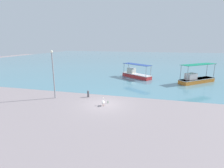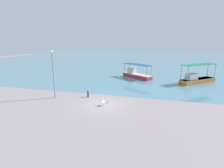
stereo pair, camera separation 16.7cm
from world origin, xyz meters
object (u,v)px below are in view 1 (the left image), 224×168
object	(u,v)px
pelican	(103,102)
lamp_post	(53,72)
fishing_boat_far_left	(196,79)
glass_bottle	(108,102)
mooring_bollard	(88,94)
fishing_boat_outer	(136,74)

from	to	relation	value
pelican	lamp_post	bearing A→B (deg)	170.86
fishing_boat_far_left	glass_bottle	size ratio (longest dim) A/B	21.73
lamp_post	mooring_bollard	xyz separation A→B (m)	(3.49, 1.26, -2.59)
mooring_bollard	lamp_post	bearing A→B (deg)	-160.17
fishing_boat_far_left	glass_bottle	world-z (taller)	fishing_boat_far_left
fishing_boat_outer	lamp_post	distance (m)	15.78
fishing_boat_outer	glass_bottle	distance (m)	13.95
fishing_boat_far_left	mooring_bollard	size ratio (longest dim) A/B	7.51
lamp_post	mooring_bollard	size ratio (longest dim) A/B	6.80
fishing_boat_far_left	pelican	bearing A→B (deg)	-129.83
lamp_post	glass_bottle	size ratio (longest dim) A/B	19.67
glass_bottle	lamp_post	bearing A→B (deg)	178.57
fishing_boat_far_left	fishing_boat_outer	size ratio (longest dim) A/B	1.07
glass_bottle	fishing_boat_far_left	bearing A→B (deg)	49.02
lamp_post	mooring_bollard	world-z (taller)	lamp_post
fishing_boat_far_left	lamp_post	world-z (taller)	lamp_post
pelican	fishing_boat_far_left	bearing A→B (deg)	50.17
mooring_bollard	pelican	bearing A→B (deg)	-41.53
pelican	lamp_post	xyz separation A→B (m)	(-6.00, 0.96, 2.63)
mooring_bollard	glass_bottle	size ratio (longest dim) A/B	2.89
mooring_bollard	glass_bottle	bearing A→B (deg)	-27.11
pelican	mooring_bollard	distance (m)	3.35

